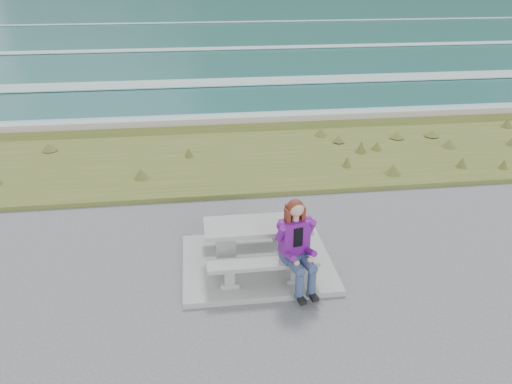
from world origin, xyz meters
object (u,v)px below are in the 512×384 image
Objects in this scene: picnic_table at (257,232)px; bench_seaward at (252,225)px; seated_woman at (298,258)px; bench_landward at (263,267)px.

picnic_table is 0.74m from bench_seaward.
bench_landward is at bearing 151.33° from seated_woman.
bench_seaward is 1.64m from seated_woman.
picnic_table is 1.20× the size of seated_woman.
bench_landward is 0.59m from seated_woman.
bench_seaward is at bearing 90.00° from bench_landward.
bench_seaward is (0.00, 0.70, -0.23)m from picnic_table.
picnic_table is 0.74m from bench_landward.
bench_landward is 1.20× the size of seated_woman.
picnic_table is at bearing -90.00° from bench_seaward.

